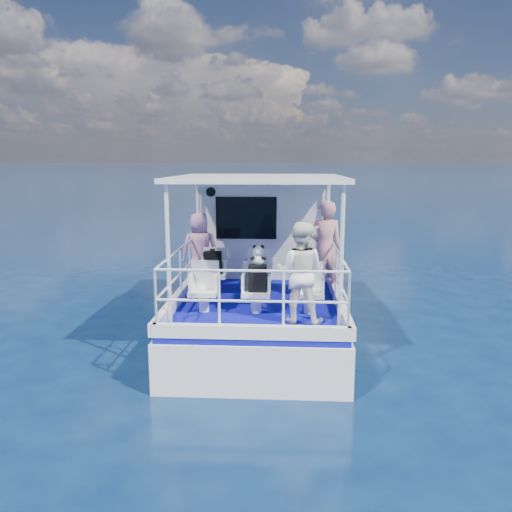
{
  "coord_description": "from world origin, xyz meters",
  "views": [
    {
      "loc": [
        0.47,
        -9.29,
        3.44
      ],
      "look_at": [
        -0.04,
        -0.4,
        1.75
      ],
      "focal_mm": 35.0,
      "sensor_mm": 36.0,
      "label": 1
    }
  ],
  "objects_px": {
    "passenger_port_fwd": "(200,250)",
    "panda": "(258,255)",
    "backpack_center": "(258,278)",
    "passenger_stbd_aft": "(300,273)"
  },
  "relations": [
    {
      "from": "panda",
      "to": "passenger_stbd_aft",
      "type": "bearing_deg",
      "value": -33.61
    },
    {
      "from": "passenger_port_fwd",
      "to": "panda",
      "type": "height_order",
      "value": "passenger_port_fwd"
    },
    {
      "from": "passenger_port_fwd",
      "to": "backpack_center",
      "type": "bearing_deg",
      "value": 118.68
    },
    {
      "from": "passenger_port_fwd",
      "to": "passenger_stbd_aft",
      "type": "xyz_separation_m",
      "value": [
        1.97,
        -2.22,
        0.04
      ]
    },
    {
      "from": "passenger_port_fwd",
      "to": "panda",
      "type": "distance_m",
      "value": 2.2
    },
    {
      "from": "passenger_port_fwd",
      "to": "backpack_center",
      "type": "distance_m",
      "value": 2.21
    },
    {
      "from": "passenger_port_fwd",
      "to": "passenger_stbd_aft",
      "type": "height_order",
      "value": "passenger_stbd_aft"
    },
    {
      "from": "backpack_center",
      "to": "passenger_port_fwd",
      "type": "bearing_deg",
      "value": 125.44
    },
    {
      "from": "passenger_port_fwd",
      "to": "backpack_center",
      "type": "relative_size",
      "value": 3.39
    },
    {
      "from": "passenger_port_fwd",
      "to": "panda",
      "type": "bearing_deg",
      "value": 119.29
    }
  ]
}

